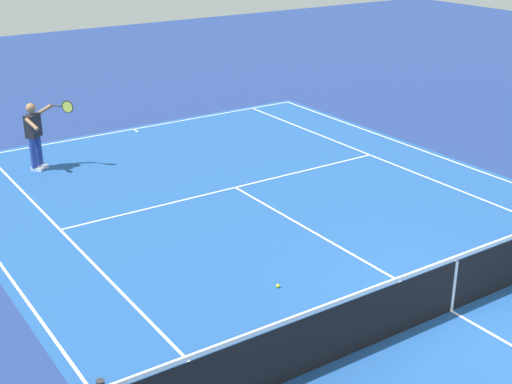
# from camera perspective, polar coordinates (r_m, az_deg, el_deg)

# --- Properties ---
(ground_plane) EXTENTS (60.00, 60.00, 0.00)m
(ground_plane) POSITION_cam_1_polar(r_m,az_deg,el_deg) (11.82, 15.36, -9.18)
(ground_plane) COLOR navy
(court_slab) EXTENTS (24.20, 11.40, 0.00)m
(court_slab) POSITION_cam_1_polar(r_m,az_deg,el_deg) (11.81, 15.36, -9.17)
(court_slab) COLOR #1E4C93
(court_slab) RESTS_ON ground_plane
(court_line_markings) EXTENTS (23.85, 11.05, 0.01)m
(court_line_markings) POSITION_cam_1_polar(r_m,az_deg,el_deg) (11.81, 15.37, -9.16)
(court_line_markings) COLOR white
(court_line_markings) RESTS_ON ground_plane
(tennis_net) EXTENTS (0.10, 11.70, 1.08)m
(tennis_net) POSITION_cam_1_polar(r_m,az_deg,el_deg) (11.58, 15.61, -7.09)
(tennis_net) COLOR #2D2D33
(tennis_net) RESTS_ON ground_plane
(tennis_player_near) EXTENTS (0.74, 1.09, 1.70)m
(tennis_player_near) POSITION_cam_1_polar(r_m,az_deg,el_deg) (17.84, -17.32, 4.58)
(tennis_player_near) COLOR navy
(tennis_player_near) RESTS_ON ground_plane
(tennis_ball) EXTENTS (0.07, 0.07, 0.07)m
(tennis_ball) POSITION_cam_1_polar(r_m,az_deg,el_deg) (12.03, 1.78, -7.55)
(tennis_ball) COLOR #CCE01E
(tennis_ball) RESTS_ON ground_plane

